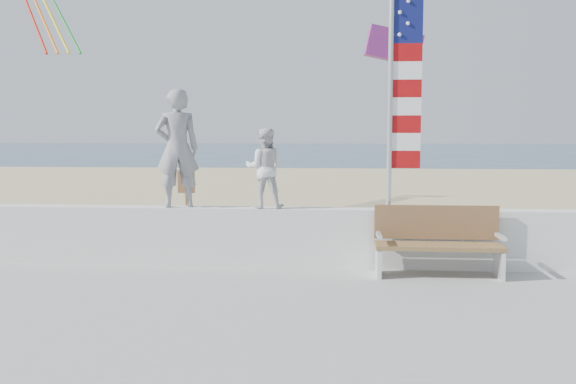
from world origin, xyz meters
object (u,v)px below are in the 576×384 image
object	(u,v)px
child	(265,168)
flag	(399,82)
bench	(438,240)
adult	(177,148)

from	to	relation	value
child	flag	bearing A→B (deg)	177.47
bench	flag	xyz separation A→B (m)	(-0.55, 0.45, 2.30)
adult	bench	bearing A→B (deg)	154.84
adult	bench	world-z (taller)	adult
flag	child	bearing A→B (deg)	179.99
child	bench	world-z (taller)	child
adult	flag	bearing A→B (deg)	161.43
flag	adult	bearing A→B (deg)	180.00
adult	flag	size ratio (longest dim) A/B	0.52
child	bench	distance (m)	2.79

